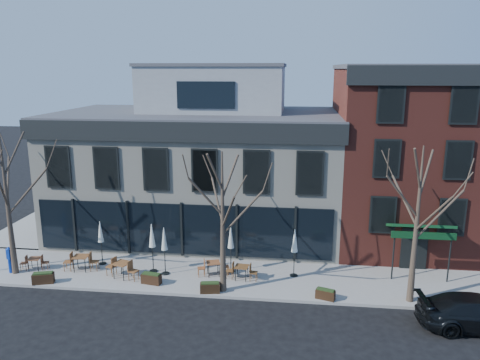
# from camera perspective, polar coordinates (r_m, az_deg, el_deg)

# --- Properties ---
(ground) EXTENTS (120.00, 120.00, 0.00)m
(ground) POSITION_cam_1_polar(r_m,az_deg,el_deg) (28.08, -6.96, -9.59)
(ground) COLOR black
(ground) RESTS_ON ground
(sidewalk_front) EXTENTS (33.50, 4.70, 0.15)m
(sidewalk_front) POSITION_cam_1_polar(r_m,az_deg,el_deg) (25.55, -0.87, -11.72)
(sidewalk_front) COLOR gray
(sidewalk_front) RESTS_ON ground
(sidewalk_side) EXTENTS (4.50, 12.00, 0.15)m
(sidewalk_side) POSITION_cam_1_polar(r_m,az_deg,el_deg) (37.33, -21.78, -4.47)
(sidewalk_side) COLOR gray
(sidewalk_side) RESTS_ON ground
(corner_building) EXTENTS (18.39, 10.39, 11.10)m
(corner_building) POSITION_cam_1_polar(r_m,az_deg,el_deg) (31.40, -4.89, 1.97)
(corner_building) COLOR beige
(corner_building) RESTS_ON ground
(red_brick_building) EXTENTS (8.20, 11.78, 11.18)m
(red_brick_building) POSITION_cam_1_polar(r_m,az_deg,el_deg) (31.22, 18.99, 2.93)
(red_brick_building) COLOR maroon
(red_brick_building) RESTS_ON ground
(tree_corner) EXTENTS (3.93, 3.98, 7.92)m
(tree_corner) POSITION_cam_1_polar(r_m,az_deg,el_deg) (27.27, -26.51, -2.21)
(tree_corner) COLOR #382B21
(tree_corner) RESTS_ON sidewalk_front
(tree_mid) EXTENTS (3.50, 3.55, 7.04)m
(tree_mid) POSITION_cam_1_polar(r_m,az_deg,el_deg) (22.58, -2.10, -5.01)
(tree_mid) COLOR #382B21
(tree_mid) RESTS_ON sidewalk_front
(tree_right) EXTENTS (3.72, 3.77, 7.48)m
(tree_right) POSITION_cam_1_polar(r_m,az_deg,el_deg) (22.96, 20.77, -5.00)
(tree_right) COLOR #382B21
(tree_right) RESTS_ON sidewalk_front
(parked_sedan) EXTENTS (5.18, 2.40, 1.47)m
(parked_sedan) POSITION_cam_1_polar(r_m,az_deg,el_deg) (23.21, 27.01, -14.22)
(parked_sedan) COLOR black
(parked_sedan) RESTS_ON ground
(call_box) EXTENTS (0.30, 0.29, 1.48)m
(call_box) POSITION_cam_1_polar(r_m,az_deg,el_deg) (28.44, -26.26, -8.61)
(call_box) COLOR #0B2C94
(call_box) RESTS_ON sidewalk_front
(cafe_set_0) EXTENTS (1.58, 0.72, 0.81)m
(cafe_set_0) POSITION_cam_1_polar(r_m,az_deg,el_deg) (28.40, -23.76, -9.18)
(cafe_set_0) COLOR brown
(cafe_set_0) RESTS_ON sidewalk_front
(cafe_set_1) EXTENTS (1.96, 0.86, 1.01)m
(cafe_set_1) POSITION_cam_1_polar(r_m,az_deg,el_deg) (27.35, -18.80, -9.36)
(cafe_set_1) COLOR brown
(cafe_set_1) RESTS_ON sidewalk_front
(cafe_set_2) EXTENTS (2.00, 1.07, 1.03)m
(cafe_set_2) POSITION_cam_1_polar(r_m,az_deg,el_deg) (25.85, -14.17, -10.38)
(cafe_set_2) COLOR brown
(cafe_set_2) RESTS_ON sidewalk_front
(cafe_set_3) EXTENTS (1.77, 0.93, 0.91)m
(cafe_set_3) POSITION_cam_1_polar(r_m,az_deg,el_deg) (25.43, -3.28, -10.53)
(cafe_set_3) COLOR brown
(cafe_set_3) RESTS_ON sidewalk_front
(cafe_set_4) EXTENTS (1.74, 0.75, 0.90)m
(cafe_set_4) POSITION_cam_1_polar(r_m,az_deg,el_deg) (24.92, 0.20, -11.04)
(cafe_set_4) COLOR brown
(cafe_set_4) RESTS_ON sidewalk_front
(umbrella_0) EXTENTS (0.40, 0.40, 2.52)m
(umbrella_0) POSITION_cam_1_polar(r_m,az_deg,el_deg) (27.41, -16.64, -6.34)
(umbrella_0) COLOR black
(umbrella_0) RESTS_ON sidewalk_front
(umbrella_1) EXTENTS (0.44, 0.44, 2.73)m
(umbrella_1) POSITION_cam_1_polar(r_m,az_deg,el_deg) (25.69, -10.68, -6.99)
(umbrella_1) COLOR black
(umbrella_1) RESTS_ON sidewalk_front
(umbrella_2) EXTENTS (0.42, 0.42, 2.64)m
(umbrella_2) POSITION_cam_1_polar(r_m,az_deg,el_deg) (25.30, -9.23, -7.40)
(umbrella_2) COLOR black
(umbrella_2) RESTS_ON sidewalk_front
(umbrella_3) EXTENTS (0.42, 0.42, 2.62)m
(umbrella_3) POSITION_cam_1_polar(r_m,az_deg,el_deg) (25.27, -1.14, -7.28)
(umbrella_3) COLOR black
(umbrella_3) RESTS_ON sidewalk_front
(umbrella_4) EXTENTS (0.42, 0.42, 2.61)m
(umbrella_4) POSITION_cam_1_polar(r_m,az_deg,el_deg) (24.93, 6.67, -7.68)
(umbrella_4) COLOR black
(umbrella_4) RESTS_ON sidewalk_front
(planter_0) EXTENTS (1.13, 0.71, 0.59)m
(planter_0) POSITION_cam_1_polar(r_m,az_deg,el_deg) (26.59, -22.86, -10.93)
(planter_0) COLOR #321E10
(planter_0) RESTS_ON sidewalk_front
(planter_1) EXTENTS (1.07, 0.58, 0.57)m
(planter_1) POSITION_cam_1_polar(r_m,az_deg,el_deg) (24.96, -10.76, -11.70)
(planter_1) COLOR black
(planter_1) RESTS_ON sidewalk_front
(planter_2) EXTENTS (1.02, 0.54, 0.54)m
(planter_2) POSITION_cam_1_polar(r_m,az_deg,el_deg) (23.70, -3.67, -12.93)
(planter_2) COLOR black
(planter_2) RESTS_ON sidewalk_front
(planter_3) EXTENTS (0.99, 0.64, 0.51)m
(planter_3) POSITION_cam_1_polar(r_m,az_deg,el_deg) (23.43, 10.37, -13.52)
(planter_3) COLOR black
(planter_3) RESTS_ON sidewalk_front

